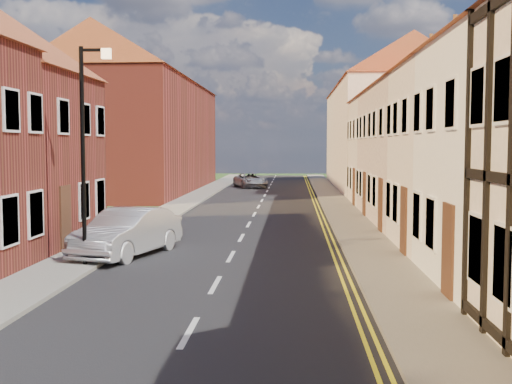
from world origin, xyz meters
name	(u,v)px	position (x,y,z in m)	size (l,w,h in m)	color
road	(249,225)	(0.00, 30.00, 0.01)	(7.00, 90.00, 0.02)	black
pavement_left	(148,223)	(-4.40, 30.00, 0.06)	(1.80, 90.00, 0.12)	gray
pavement_right	(351,224)	(4.40, 30.00, 0.06)	(1.80, 90.00, 0.12)	gray
cottage_r_pink	(478,119)	(9.30, 28.90, 4.47)	(8.30, 6.00, 9.00)	#FFE6C9
cottage_r_white_far	(446,124)	(9.30, 34.30, 4.48)	(8.30, 5.20, 9.00)	#FFE6C9
cottage_r_cream_far	(423,127)	(9.30, 39.70, 4.47)	(8.30, 6.00, 9.00)	white
block_right_far	(385,122)	(9.30, 55.00, 5.29)	(8.30, 24.20, 10.50)	white
block_left_far	(142,120)	(-9.30, 50.00, 5.29)	(8.30, 24.20, 10.50)	maroon
lamppost	(86,141)	(-3.81, 20.00, 3.54)	(0.88, 0.15, 6.00)	black
car_mid	(128,232)	(-3.20, 21.97, 0.74)	(1.57, 4.50, 1.48)	#B1B2B9
car_distant	(250,180)	(-1.50, 54.03, 0.60)	(1.98, 4.30, 1.20)	gray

